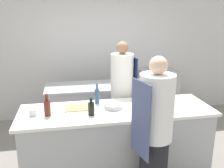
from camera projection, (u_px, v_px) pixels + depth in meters
wall_back at (96, 51)px, 5.22m from camera, size 8.00×0.06×2.80m
prep_counter at (117, 140)px, 3.46m from camera, size 2.58×0.83×0.93m
pass_counter at (98, 109)px, 4.56m from camera, size 1.83×0.73×0.93m
oven_range at (157, 94)px, 5.33m from camera, size 0.73×0.65×1.01m
chef_at_prep_near at (155, 133)px, 2.80m from camera, size 0.44×0.42×1.75m
chef_at_stove at (122, 96)px, 4.02m from camera, size 0.39×0.37×1.76m
bottle_olive_oil at (47, 107)px, 3.09m from camera, size 0.08×0.08×0.28m
bottle_vinegar at (137, 94)px, 3.59m from camera, size 0.07×0.07×0.29m
bottle_wine at (97, 96)px, 3.51m from camera, size 0.06×0.06×0.29m
bottle_cooking_oil at (91, 108)px, 3.12m from camera, size 0.08×0.08×0.23m
bowl_mixing_large at (113, 106)px, 3.35m from camera, size 0.25×0.25×0.06m
bowl_prep_small at (162, 103)px, 3.46m from camera, size 0.17×0.17×0.07m
cup at (33, 112)px, 3.12m from camera, size 0.10×0.10×0.08m
cutting_board at (79, 107)px, 3.37m from camera, size 0.40×0.27×0.01m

